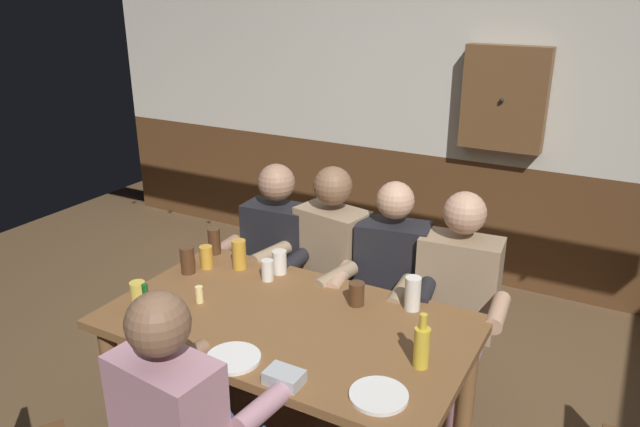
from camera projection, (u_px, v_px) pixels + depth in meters
back_wall_upper at (462, 35)px, 4.20m from camera, size 6.34×0.12×1.76m
back_wall_wainscot at (448, 214)px, 4.68m from camera, size 6.34×0.12×0.93m
dining_table at (288, 340)px, 2.69m from camera, size 1.60×0.92×0.76m
person_0 at (272, 257)px, 3.49m from camera, size 0.54×0.52×1.20m
person_1 at (325, 265)px, 3.34m from camera, size 0.57×0.59×1.23m
person_2 at (388, 286)px, 3.16m from camera, size 0.55×0.56×1.20m
person_3 at (454, 300)px, 3.00m from camera, size 0.56×0.53×1.21m
person_4 at (187, 427)px, 2.12m from camera, size 0.54×0.54×1.24m
table_candle at (199, 294)px, 2.78m from camera, size 0.04×0.04×0.08m
condiment_caddy at (284, 377)px, 2.21m from camera, size 0.14×0.10×0.05m
plate_0 at (233, 358)px, 2.36m from camera, size 0.22×0.22×0.01m
plate_1 at (379, 395)px, 2.14m from camera, size 0.21×0.21×0.01m
bottle_0 at (148, 315)px, 2.50m from camera, size 0.05×0.05×0.23m
bottle_1 at (422, 346)px, 2.29m from camera, size 0.06×0.06×0.23m
pint_glass_0 at (206, 257)px, 3.11m from camera, size 0.07×0.07×0.12m
pint_glass_1 at (279, 262)px, 3.05m from camera, size 0.07×0.07×0.12m
pint_glass_2 at (413, 293)px, 2.70m from camera, size 0.07×0.07×0.16m
pint_glass_3 at (188, 260)px, 3.05m from camera, size 0.07×0.07×0.14m
pint_glass_4 at (139, 297)px, 2.69m from camera, size 0.07×0.07×0.14m
pint_glass_5 at (214, 241)px, 3.27m from camera, size 0.07×0.07×0.14m
pint_glass_6 at (239, 254)px, 3.10m from camera, size 0.07×0.07×0.16m
pint_glass_7 at (267, 270)px, 2.98m from camera, size 0.06×0.06×0.11m
pint_glass_8 at (356, 294)px, 2.75m from camera, size 0.07×0.07×0.11m
wall_dart_cabinet at (504, 99)px, 4.07m from camera, size 0.56×0.15×0.70m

